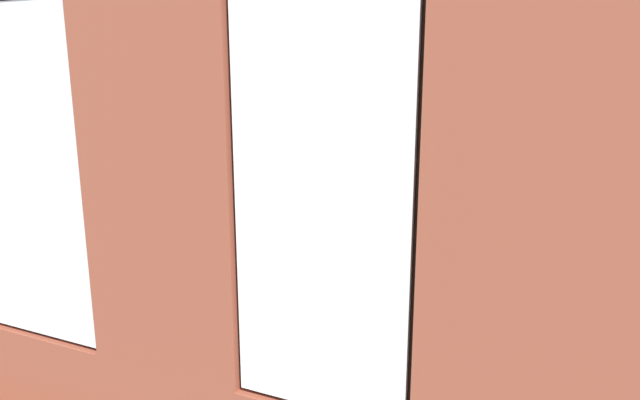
% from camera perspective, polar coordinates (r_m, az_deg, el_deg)
% --- Properties ---
extents(ground_plane, '(7.00, 5.74, 0.10)m').
position_cam_1_polar(ground_plane, '(5.81, 1.63, -11.11)').
color(ground_plane, brown).
extents(brick_wall_with_windows, '(6.40, 0.30, 3.11)m').
position_cam_1_polar(brick_wall_with_windows, '(3.26, -15.63, -1.64)').
color(brick_wall_with_windows, brown).
rests_on(brick_wall_with_windows, ground_plane).
extents(white_wall_right, '(0.10, 4.74, 3.11)m').
position_cam_1_polar(white_wall_right, '(7.05, -23.35, 5.70)').
color(white_wall_right, silver).
rests_on(white_wall_right, ground_plane).
extents(couch_by_window, '(1.78, 0.87, 0.80)m').
position_cam_1_polar(couch_by_window, '(4.37, -12.72, -14.48)').
color(couch_by_window, black).
rests_on(couch_by_window, ground_plane).
extents(couch_left, '(1.00, 1.86, 0.80)m').
position_cam_1_polar(couch_left, '(5.04, 28.02, -11.94)').
color(couch_left, black).
rests_on(couch_left, ground_plane).
extents(coffee_table, '(1.21, 0.85, 0.44)m').
position_cam_1_polar(coffee_table, '(5.98, 3.27, -5.92)').
color(coffee_table, tan).
rests_on(coffee_table, ground_plane).
extents(cup_ceramic, '(0.08, 0.08, 0.10)m').
position_cam_1_polar(cup_ceramic, '(5.80, 3.66, -5.44)').
color(cup_ceramic, silver).
rests_on(cup_ceramic, coffee_table).
extents(candle_jar, '(0.08, 0.08, 0.11)m').
position_cam_1_polar(candle_jar, '(5.97, -0.41, -4.81)').
color(candle_jar, '#B7333D').
rests_on(candle_jar, coffee_table).
extents(table_plant_small, '(0.17, 0.17, 0.27)m').
position_cam_1_polar(table_plant_small, '(5.94, 6.81, -4.09)').
color(table_plant_small, beige).
rests_on(table_plant_small, coffee_table).
extents(remote_silver, '(0.05, 0.17, 0.02)m').
position_cam_1_polar(remote_silver, '(6.10, 2.33, -4.85)').
color(remote_silver, '#B2B2B7').
rests_on(remote_silver, coffee_table).
extents(remote_gray, '(0.17, 0.13, 0.02)m').
position_cam_1_polar(remote_gray, '(5.96, 3.28, -5.31)').
color(remote_gray, '#59595B').
rests_on(remote_gray, coffee_table).
extents(media_console, '(0.95, 0.42, 0.53)m').
position_cam_1_polar(media_console, '(6.99, -21.73, -5.08)').
color(media_console, black).
rests_on(media_console, ground_plane).
extents(tv_flatscreen, '(1.19, 0.20, 0.84)m').
position_cam_1_polar(tv_flatscreen, '(6.82, -22.20, 0.43)').
color(tv_flatscreen, black).
rests_on(tv_flatscreen, media_console).
extents(papasan_chair, '(1.06, 1.06, 0.68)m').
position_cam_1_polar(papasan_chair, '(7.31, 2.45, -1.97)').
color(papasan_chair, olive).
rests_on(papasan_chair, ground_plane).
extents(potted_plant_near_tv, '(0.90, 0.90, 1.17)m').
position_cam_1_polar(potted_plant_near_tv, '(5.87, -24.89, -3.77)').
color(potted_plant_near_tv, brown).
rests_on(potted_plant_near_tv, ground_plane).
extents(potted_plant_mid_room_small, '(0.31, 0.31, 0.62)m').
position_cam_1_polar(potted_plant_mid_room_small, '(6.33, 12.10, -4.89)').
color(potted_plant_mid_room_small, beige).
rests_on(potted_plant_mid_room_small, ground_plane).
extents(potted_plant_corner_near_left, '(0.86, 0.90, 1.26)m').
position_cam_1_polar(potted_plant_corner_near_left, '(6.98, 28.83, -2.14)').
color(potted_plant_corner_near_left, '#9E5638').
rests_on(potted_plant_corner_near_left, ground_plane).
extents(potted_plant_foreground_right, '(0.53, 0.53, 0.85)m').
position_cam_1_polar(potted_plant_foreground_right, '(8.33, -9.61, 0.48)').
color(potted_plant_foreground_right, beige).
rests_on(potted_plant_foreground_right, ground_plane).
extents(potted_plant_between_couches, '(0.75, 0.71, 1.06)m').
position_cam_1_polar(potted_plant_between_couches, '(3.74, 4.98, -15.74)').
color(potted_plant_between_couches, brown).
rests_on(potted_plant_between_couches, ground_plane).
extents(potted_plant_by_left_couch, '(0.40, 0.40, 0.60)m').
position_cam_1_polar(potted_plant_by_left_couch, '(6.27, 23.84, -6.13)').
color(potted_plant_by_left_couch, brown).
rests_on(potted_plant_by_left_couch, ground_plane).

